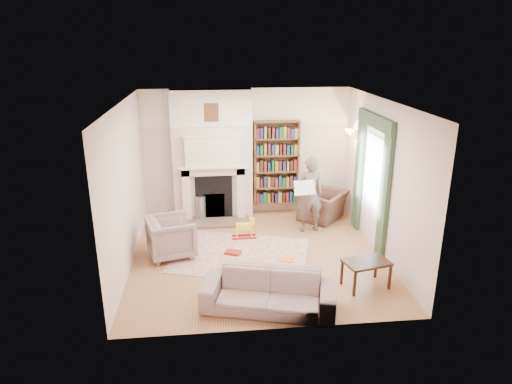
{
  "coord_description": "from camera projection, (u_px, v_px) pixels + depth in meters",
  "views": [
    {
      "loc": [
        -0.83,
        -7.54,
        3.8
      ],
      "look_at": [
        0.0,
        0.25,
        1.15
      ],
      "focal_mm": 32.0,
      "sensor_mm": 36.0,
      "label": 1
    }
  ],
  "objects": [
    {
      "name": "curtain_left",
      "position": [
        384.0,
        195.0,
        7.96
      ],
      "size": [
        0.07,
        0.32,
        2.4
      ],
      "primitive_type": "cube",
      "color": "#2C452C",
      "rests_on": "floor"
    },
    {
      "name": "man_reading",
      "position": [
        309.0,
        194.0,
        9.24
      ],
      "size": [
        0.62,
        0.45,
        1.59
      ],
      "primitive_type": "imported",
      "rotation": [
        0.0,
        0.0,
        3.26
      ],
      "color": "#574C46",
      "rests_on": "floor"
    },
    {
      "name": "armchair_reading",
      "position": [
        323.0,
        205.0,
        10.01
      ],
      "size": [
        1.26,
        1.27,
        0.62
      ],
      "primitive_type": "imported",
      "rotation": [
        0.0,
        0.0,
        4.01
      ],
      "color": "#442A24",
      "rests_on": "floor"
    },
    {
      "name": "floor",
      "position": [
        257.0,
        255.0,
        8.4
      ],
      "size": [
        4.5,
        4.5,
        0.0
      ],
      "primitive_type": "plane",
      "color": "brown",
      "rests_on": "ground"
    },
    {
      "name": "pelmet",
      "position": [
        375.0,
        121.0,
        8.23
      ],
      "size": [
        0.09,
        1.7,
        0.24
      ],
      "primitive_type": "cube",
      "color": "#2C452C",
      "rests_on": "wall_right"
    },
    {
      "name": "sofa",
      "position": [
        269.0,
        291.0,
        6.67
      ],
      "size": [
        2.07,
        1.24,
        0.57
      ],
      "primitive_type": "imported",
      "rotation": [
        0.0,
        0.0,
        -0.26
      ],
      "color": "#B7A597",
      "rests_on": "floor"
    },
    {
      "name": "wall_back",
      "position": [
        246.0,
        152.0,
        10.07
      ],
      "size": [
        4.5,
        0.0,
        4.5
      ],
      "primitive_type": "plane",
      "rotation": [
        1.57,
        0.0,
        0.0
      ],
      "color": "silver",
      "rests_on": "floor"
    },
    {
      "name": "comic_annuals",
      "position": [
        278.0,
        263.0,
        8.06
      ],
      "size": [
        0.64,
        0.54,
        0.02
      ],
      "color": "red",
      "rests_on": "rug"
    },
    {
      "name": "rocking_horse",
      "position": [
        244.0,
        228.0,
        9.06
      ],
      "size": [
        0.49,
        0.2,
        0.43
      ],
      "primitive_type": null,
      "rotation": [
        0.0,
        0.0,
        0.01
      ],
      "color": "yellow",
      "rests_on": "rug"
    },
    {
      "name": "wall_front",
      "position": [
        277.0,
        236.0,
        5.83
      ],
      "size": [
        4.5,
        0.0,
        4.5
      ],
      "primitive_type": "plane",
      "rotation": [
        -1.57,
        0.0,
        0.0
      ],
      "color": "silver",
      "rests_on": "floor"
    },
    {
      "name": "fireplace",
      "position": [
        213.0,
        156.0,
        9.81
      ],
      "size": [
        1.7,
        0.58,
        2.8
      ],
      "color": "silver",
      "rests_on": "floor"
    },
    {
      "name": "bookcase",
      "position": [
        276.0,
        163.0,
        10.09
      ],
      "size": [
        1.0,
        0.24,
        1.85
      ],
      "primitive_type": "cube",
      "color": "brown",
      "rests_on": "floor"
    },
    {
      "name": "rug",
      "position": [
        241.0,
        255.0,
        8.41
      ],
      "size": [
        2.8,
        2.42,
        0.01
      ],
      "primitive_type": "cube",
      "rotation": [
        0.0,
        0.0,
        -0.28
      ],
      "color": "beige",
      "rests_on": "floor"
    },
    {
      "name": "wall_left",
      "position": [
        126.0,
        187.0,
        7.73
      ],
      "size": [
        0.0,
        4.5,
        4.5
      ],
      "primitive_type": "plane",
      "rotation": [
        1.57,
        0.0,
        1.57
      ],
      "color": "silver",
      "rests_on": "floor"
    },
    {
      "name": "newspaper",
      "position": [
        304.0,
        188.0,
        8.97
      ],
      "size": [
        0.43,
        0.17,
        0.28
      ],
      "primitive_type": "cube",
      "rotation": [
        -0.35,
        0.0,
        0.12
      ],
      "color": "white",
      "rests_on": "man_reading"
    },
    {
      "name": "board_game",
      "position": [
        230.0,
        264.0,
        8.03
      ],
      "size": [
        0.35,
        0.35,
        0.03
      ],
      "primitive_type": "cube",
      "rotation": [
        0.0,
        0.0,
        -0.05
      ],
      "color": "gold",
      "rests_on": "rug"
    },
    {
      "name": "wall_sconce",
      "position": [
        347.0,
        135.0,
        9.41
      ],
      "size": [
        0.2,
        0.24,
        0.24
      ],
      "primitive_type": null,
      "color": "gold",
      "rests_on": "wall_right"
    },
    {
      "name": "armchair_left",
      "position": [
        171.0,
        237.0,
        8.3
      ],
      "size": [
        0.99,
        0.97,
        0.73
      ],
      "primitive_type": "imported",
      "rotation": [
        0.0,
        0.0,
        1.85
      ],
      "color": "#B9AB98",
      "rests_on": "floor"
    },
    {
      "name": "wall_right",
      "position": [
        382.0,
        179.0,
        8.18
      ],
      "size": [
        0.0,
        4.5,
        4.5
      ],
      "primitive_type": "plane",
      "rotation": [
        1.57,
        0.0,
        -1.57
      ],
      "color": "silver",
      "rests_on": "floor"
    },
    {
      "name": "ceiling",
      "position": [
        258.0,
        102.0,
        7.5
      ],
      "size": [
        4.5,
        4.5,
        0.0
      ],
      "primitive_type": "plane",
      "rotation": [
        3.14,
        0.0,
        0.0
      ],
      "color": "white",
      "rests_on": "wall_back"
    },
    {
      "name": "game_box_lid",
      "position": [
        233.0,
        252.0,
        8.43
      ],
      "size": [
        0.33,
        0.29,
        0.05
      ],
      "primitive_type": "cube",
      "rotation": [
        0.0,
        0.0,
        -0.43
      ],
      "color": "#A42412",
      "rests_on": "rug"
    },
    {
      "name": "curtain_right",
      "position": [
        359.0,
        173.0,
        9.27
      ],
      "size": [
        0.07,
        0.32,
        2.4
      ],
      "primitive_type": "cube",
      "color": "#2C452C",
      "rests_on": "floor"
    },
    {
      "name": "coffee_table",
      "position": [
        366.0,
        274.0,
        7.29
      ],
      "size": [
        0.79,
        0.6,
        0.45
      ],
      "primitive_type": null,
      "rotation": [
        0.0,
        0.0,
        0.23
      ],
      "color": "#381E13",
      "rests_on": "floor"
    },
    {
      "name": "paraffin_heater",
      "position": [
        200.0,
        208.0,
        9.96
      ],
      "size": [
        0.29,
        0.29,
        0.55
      ],
      "primitive_type": "cylinder",
      "rotation": [
        0.0,
        0.0,
        -0.23
      ],
      "color": "#929599",
      "rests_on": "floor"
    },
    {
      "name": "window",
      "position": [
        374.0,
        170.0,
        8.54
      ],
      "size": [
        0.02,
        0.9,
        1.3
      ],
      "primitive_type": "cube",
      "color": "silver",
      "rests_on": "wall_right"
    }
  ]
}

